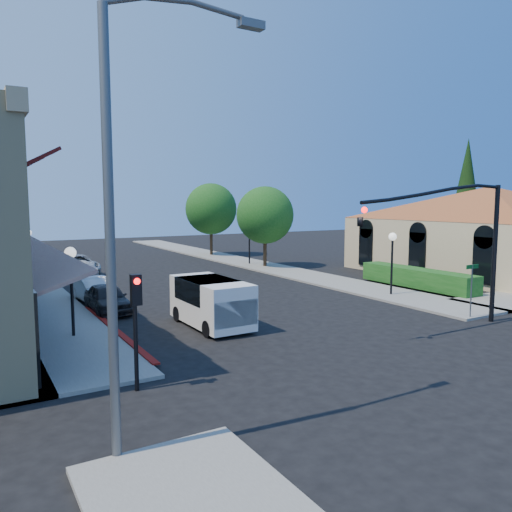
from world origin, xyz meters
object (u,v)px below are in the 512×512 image
parked_car_c (81,268)px  parked_car_d (77,264)px  lamppost_left_far (28,243)px  lamppost_right_far (249,232)px  parked_car_a (107,298)px  street_tree_a (265,215)px  secondary_signal (136,310)px  cobra_streetlight (127,203)px  parked_car_b (94,290)px  signal_mast_arm (464,231)px  lamppost_right_near (392,248)px  street_name_sign (472,282)px  conifer_far (466,189)px  lamppost_left_near (71,269)px  white_van (212,300)px  street_tree_b (211,209)px

parked_car_c → parked_car_d: bearing=84.2°
lamppost_left_far → lamppost_right_far: same height
lamppost_right_far → parked_car_a: lamppost_right_far is taller
street_tree_a → secondary_signal: street_tree_a is taller
cobra_streetlight → parked_car_b: 17.60m
signal_mast_arm → lamppost_right_near: (2.64, 6.50, -1.35)m
street_name_sign → lamppost_right_near: size_ratio=0.70×
parked_car_b → parked_car_d: (1.35, 11.42, 0.02)m
lamppost_right_far → conifer_far: bearing=-17.1°
street_tree_a → lamppost_right_far: street_tree_a is taller
secondary_signal → lamppost_left_far: (-0.50, 20.59, 0.42)m
cobra_streetlight → lamppost_left_near: size_ratio=2.61×
street_tree_a → lamppost_right_far: 2.49m
cobra_streetlight → street_name_sign: (16.65, 4.20, -3.57)m
white_van → street_tree_a: bearing=51.7°
signal_mast_arm → street_name_sign: 2.98m
lamppost_left_near → white_van: lamppost_left_near is taller
street_name_sign → lamppost_left_near: size_ratio=0.70×
street_name_sign → lamppost_left_near: bearing=160.1°
white_van → parked_car_d: 19.26m
lamppost_right_near → parked_car_b: (-14.70, 6.73, -2.08)m
white_van → parked_car_c: size_ratio=1.25×
lamppost_left_near → parked_car_d: size_ratio=0.73×
street_name_sign → secondary_signal: bearing=-177.1°
street_tree_b → parked_car_c: street_tree_b is taller
signal_mast_arm → cobra_streetlight: cobra_streetlight is taller
white_van → parked_car_a: bearing=121.9°
secondary_signal → parked_car_a: secondary_signal is taller
street_tree_a → street_tree_b: 10.01m
cobra_streetlight → lamppost_left_near: 10.34m
signal_mast_arm → lamppost_right_near: size_ratio=2.24×
street_tree_a → cobra_streetlight: size_ratio=0.70×
street_tree_a → secondary_signal: size_ratio=1.95×
parked_car_a → lamppost_left_near: bearing=-120.1°
parked_car_c → parked_car_d: parked_car_d is taller
parked_car_a → parked_car_d: 14.22m
street_tree_b → white_van: 27.90m
secondary_signal → parked_car_a: size_ratio=0.83×
lamppost_left_near → lamppost_left_far: size_ratio=1.00×
signal_mast_arm → street_name_sign: (1.64, 0.70, -2.39)m
secondary_signal → lamppost_left_far: lamppost_left_far is taller
street_tree_a → parked_car_b: (-15.00, -7.27, -3.54)m
cobra_streetlight → parked_car_d: cobra_streetlight is taller
street_name_sign → parked_car_b: street_name_sign is taller
conifer_far → parked_car_c: size_ratio=3.04×
lamppost_left_near → street_name_sign: bearing=-19.9°
street_tree_a → signal_mast_arm: bearing=-98.2°
secondary_signal → lamppost_left_near: bearing=94.3°
street_name_sign → lamppost_left_far: (-16.00, 19.80, 1.04)m
cobra_streetlight → parked_car_d: (4.29, 28.15, -4.59)m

